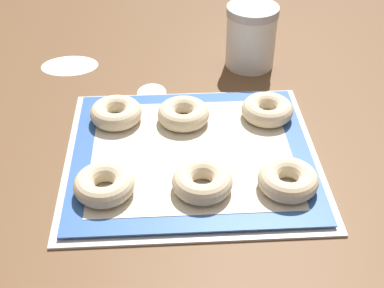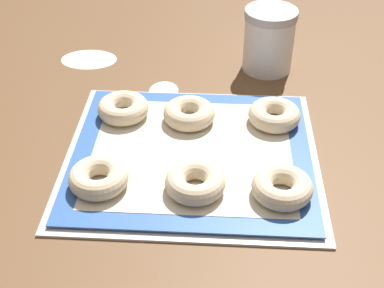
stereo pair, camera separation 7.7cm
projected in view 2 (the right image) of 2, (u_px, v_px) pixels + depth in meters
The scene contains 12 objects.
ground_plane at pixel (192, 154), 0.87m from camera, with size 2.80×2.80×0.00m, color brown.
baking_tray at pixel (192, 155), 0.86m from camera, with size 0.41×0.37×0.01m.
baking_mat at pixel (192, 152), 0.86m from camera, with size 0.38×0.35×0.00m.
bagel_front_left at pixel (99, 177), 0.79m from camera, with size 0.09×0.09×0.03m.
bagel_front_center at pixel (195, 182), 0.78m from camera, with size 0.09×0.09×0.03m.
bagel_front_right at pixel (282, 187), 0.77m from camera, with size 0.09×0.09×0.03m.
bagel_back_left at pixel (123, 108), 0.93m from camera, with size 0.09×0.09×0.03m.
bagel_back_center at pixel (189, 113), 0.92m from camera, with size 0.09×0.09×0.03m.
bagel_back_right at pixel (274, 115), 0.92m from camera, with size 0.09×0.09×0.03m.
flour_canister at pixel (269, 40), 1.06m from camera, with size 0.10×0.10×0.13m.
flour_patch_near at pixel (164, 90), 1.03m from camera, with size 0.06×0.07×0.00m.
flour_patch_far at pixel (89, 59), 1.12m from camera, with size 0.12×0.08×0.00m.
Camera 2 is at (0.04, -0.68, 0.55)m, focal length 50.00 mm.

